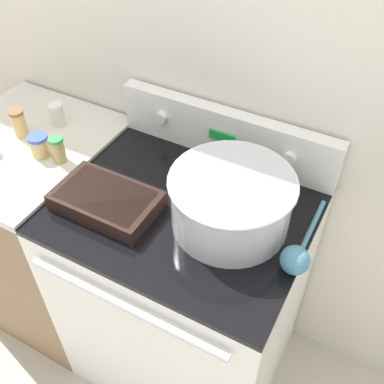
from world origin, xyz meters
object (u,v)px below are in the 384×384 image
at_px(casserole_dish, 106,200).
at_px(spice_jar_white_cap, 57,114).
at_px(ladle, 297,257).
at_px(spice_jar_blue_cap, 40,145).
at_px(spice_jar_green_cap, 58,149).
at_px(mixing_bowl, 231,200).
at_px(spice_jar_brown_cap, 19,123).

bearing_deg(casserole_dish, spice_jar_white_cap, 147.76).
relative_size(ladle, spice_jar_blue_cap, 4.07).
relative_size(casserole_dish, ladle, 0.97).
bearing_deg(spice_jar_green_cap, ladle, -2.39).
distance_m(mixing_bowl, ladle, 0.23).
xyz_separation_m(ladle, spice_jar_green_cap, (-0.83, 0.03, 0.02)).
xyz_separation_m(mixing_bowl, spice_jar_green_cap, (-0.61, -0.02, -0.04)).
bearing_deg(ladle, spice_jar_brown_cap, 175.63).
distance_m(ladle, spice_jar_brown_cap, 1.04).
distance_m(spice_jar_white_cap, spice_jar_brown_cap, 0.13).
distance_m(casserole_dish, spice_jar_brown_cap, 0.49).
relative_size(ladle, spice_jar_white_cap, 3.70).
bearing_deg(spice_jar_blue_cap, casserole_dish, -14.52).
height_order(casserole_dish, spice_jar_brown_cap, spice_jar_brown_cap).
distance_m(spice_jar_green_cap, spice_jar_brown_cap, 0.22).
height_order(casserole_dish, spice_jar_green_cap, spice_jar_green_cap).
xyz_separation_m(spice_jar_blue_cap, spice_jar_white_cap, (-0.07, 0.16, 0.00)).
relative_size(mixing_bowl, ladle, 1.12).
bearing_deg(ladle, spice_jar_white_cap, 168.69).
height_order(spice_jar_green_cap, spice_jar_blue_cap, spice_jar_green_cap).
distance_m(mixing_bowl, casserole_dish, 0.37).
xyz_separation_m(mixing_bowl, spice_jar_blue_cap, (-0.68, -0.03, -0.04)).
relative_size(mixing_bowl, casserole_dish, 1.15).
xyz_separation_m(spice_jar_white_cap, spice_jar_brown_cap, (-0.07, -0.11, 0.01)).
bearing_deg(spice_jar_blue_cap, spice_jar_white_cap, 111.75).
height_order(spice_jar_blue_cap, spice_jar_white_cap, spice_jar_white_cap).
xyz_separation_m(casserole_dish, ladle, (0.57, 0.06, 0.01)).
xyz_separation_m(ladle, spice_jar_brown_cap, (-1.04, 0.08, 0.03)).
distance_m(casserole_dish, spice_jar_white_cap, 0.47).
bearing_deg(spice_jar_white_cap, spice_jar_green_cap, -48.42).
height_order(mixing_bowl, ladle, mixing_bowl).
height_order(ladle, spice_jar_brown_cap, spice_jar_brown_cap).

